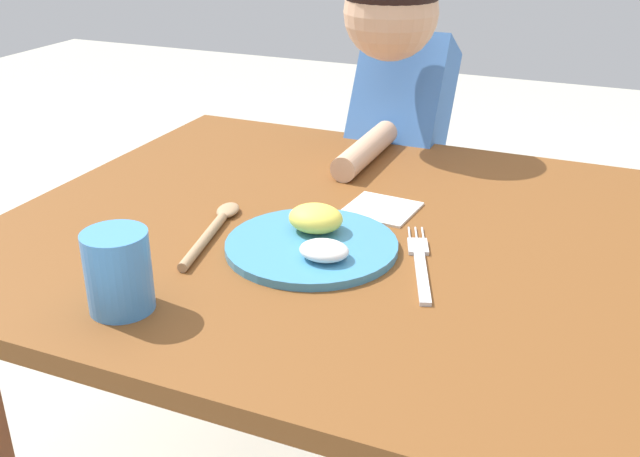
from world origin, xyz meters
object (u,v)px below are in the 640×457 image
(drinking_cup, at_px, (118,271))
(person, at_px, (398,176))
(plate, at_px, (314,240))
(spoon, at_px, (214,227))
(fork, at_px, (420,263))

(drinking_cup, distance_m, person, 0.86)
(plate, bearing_deg, spoon, -177.68)
(fork, bearing_deg, person, 0.33)
(person, bearing_deg, fork, 109.94)
(fork, distance_m, spoon, 0.32)
(plate, xyz_separation_m, person, (-0.06, 0.59, -0.12))
(spoon, bearing_deg, plate, -99.53)
(spoon, distance_m, drinking_cup, 0.24)
(plate, distance_m, spoon, 0.16)
(fork, height_order, spoon, spoon)
(drinking_cup, xyz_separation_m, person, (0.09, 0.84, -0.16))
(spoon, xyz_separation_m, drinking_cup, (0.01, -0.24, 0.04))
(plate, relative_size, drinking_cup, 2.42)
(plate, distance_m, person, 0.61)
(fork, xyz_separation_m, person, (-0.21, 0.58, -0.11))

